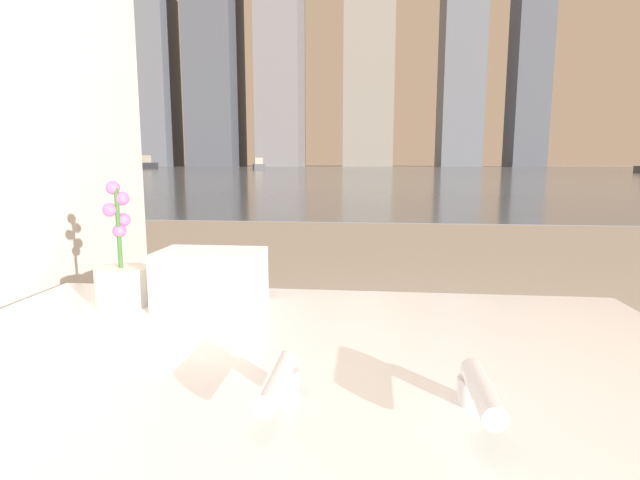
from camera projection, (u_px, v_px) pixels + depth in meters
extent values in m
cube|color=white|center=(297.00, 473.00, 1.06)|extent=(1.74, 1.14, 0.51)
cube|color=white|center=(297.00, 369.00, 1.03)|extent=(1.43, 0.93, 0.04)
cylinder|color=silver|center=(287.00, 382.00, 0.87)|extent=(0.04, 0.04, 0.04)
cylinder|color=silver|center=(277.00, 381.00, 0.78)|extent=(0.04, 0.17, 0.04)
cylinder|color=silver|center=(470.00, 391.00, 0.83)|extent=(0.04, 0.04, 0.04)
cylinder|color=silver|center=(482.00, 391.00, 0.74)|extent=(0.04, 0.17, 0.04)
cylinder|color=silver|center=(122.00, 287.00, 1.40)|extent=(0.14, 0.14, 0.11)
cylinder|color=#38662D|center=(118.00, 228.00, 1.38)|extent=(0.01, 0.01, 0.22)
sphere|color=pink|center=(113.00, 188.00, 1.37)|extent=(0.04, 0.04, 0.04)
sphere|color=pink|center=(122.00, 199.00, 1.38)|extent=(0.04, 0.04, 0.04)
sphere|color=pink|center=(110.00, 210.00, 1.37)|extent=(0.04, 0.04, 0.04)
sphere|color=pink|center=(123.00, 220.00, 1.39)|extent=(0.04, 0.04, 0.04)
sphere|color=pink|center=(119.00, 231.00, 1.39)|extent=(0.04, 0.04, 0.04)
cube|color=white|center=(212.00, 300.00, 1.40)|extent=(0.29, 0.18, 0.04)
cube|color=white|center=(211.00, 286.00, 1.39)|extent=(0.29, 0.18, 0.04)
cube|color=white|center=(211.00, 272.00, 1.39)|extent=(0.29, 0.18, 0.04)
cube|color=white|center=(210.00, 258.00, 1.38)|extent=(0.29, 0.18, 0.04)
cube|color=slate|center=(373.00, 170.00, 61.62)|extent=(180.00, 110.00, 0.01)
cube|color=#4C4C51|center=(259.00, 167.00, 67.07)|extent=(2.54, 4.36, 0.72)
cube|color=#B2A893|center=(259.00, 161.00, 66.95)|extent=(1.43, 1.78, 0.83)
cube|color=#2D2D33|center=(144.00, 166.00, 71.32)|extent=(1.96, 5.18, 0.90)
cube|color=#B2A893|center=(144.00, 159.00, 71.17)|extent=(1.36, 1.97, 1.02)
cube|color=slate|center=(150.00, 83.00, 119.28)|extent=(11.35, 10.81, 39.62)
cube|color=gray|center=(370.00, 23.00, 111.87)|extent=(11.23, 9.55, 63.98)
cube|color=#4C515B|center=(529.00, 79.00, 110.11)|extent=(7.27, 9.61, 38.32)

